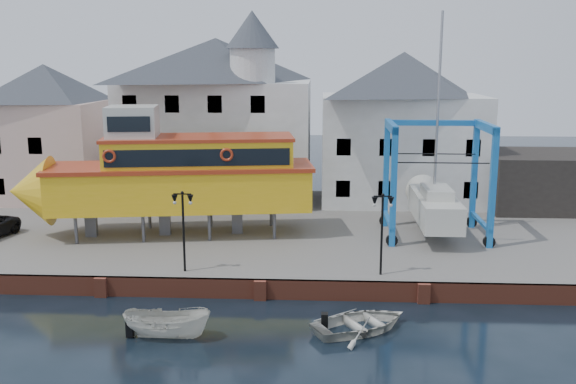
{
  "coord_description": "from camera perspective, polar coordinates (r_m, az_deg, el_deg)",
  "views": [
    {
      "loc": [
        2.97,
        -29.88,
        11.7
      ],
      "look_at": [
        1.0,
        7.0,
        4.0
      ],
      "focal_mm": 40.0,
      "sensor_mm": 36.0,
      "label": 1
    }
  ],
  "objects": [
    {
      "name": "building_white_right",
      "position": [
        49.51,
        10.09,
        5.68
      ],
      "size": [
        12.0,
        8.0,
        11.2
      ],
      "color": "silver",
      "rests_on": "hardstanding"
    },
    {
      "name": "travel_lift",
      "position": [
        40.76,
        12.76,
        -0.49
      ],
      "size": [
        6.29,
        8.9,
        13.43
      ],
      "rotation": [
        0.0,
        0.0,
        -0.0
      ],
      "color": "#1250AC",
      "rests_on": "hardstanding"
    },
    {
      "name": "motorboat_a",
      "position": [
        28.56,
        -10.67,
        -12.62
      ],
      "size": [
        3.86,
        1.56,
        1.47
      ],
      "primitive_type": "imported",
      "rotation": [
        0.0,
        0.0,
        1.54
      ],
      "color": "beige",
      "rests_on": "ground"
    },
    {
      "name": "ground",
      "position": [
        32.23,
        -2.47,
        -9.52
      ],
      "size": [
        140.0,
        140.0,
        0.0
      ],
      "primitive_type": "plane",
      "color": "black",
      "rests_on": "ground"
    },
    {
      "name": "building_pink",
      "position": [
        52.57,
        -20.56,
        4.97
      ],
      "size": [
        8.0,
        7.0,
        10.3
      ],
      "color": "#CBAA99",
      "rests_on": "hardstanding"
    },
    {
      "name": "tour_boat",
      "position": [
        39.78,
        -10.99,
        1.49
      ],
      "size": [
        18.65,
        6.88,
        7.94
      ],
      "rotation": [
        0.0,
        0.0,
        0.14
      ],
      "color": "#59595E",
      "rests_on": "hardstanding"
    },
    {
      "name": "lamp_post_left",
      "position": [
        32.73,
        -9.33,
        -1.68
      ],
      "size": [
        1.12,
        0.32,
        4.2
      ],
      "color": "black",
      "rests_on": "hardstanding"
    },
    {
      "name": "shed_dark",
      "position": [
        50.31,
        21.59,
        0.98
      ],
      "size": [
        8.0,
        7.0,
        4.0
      ],
      "primitive_type": "cube",
      "color": "black",
      "rests_on": "hardstanding"
    },
    {
      "name": "hardstanding",
      "position": [
        42.49,
        -1.06,
        -3.51
      ],
      "size": [
        44.0,
        22.0,
        1.0
      ],
      "primitive_type": "cube",
      "color": "#65635E",
      "rests_on": "ground"
    },
    {
      "name": "motorboat_b",
      "position": [
        29.0,
        6.49,
        -12.1
      ],
      "size": [
        5.45,
        4.94,
        0.93
      ],
      "primitive_type": "imported",
      "rotation": [
        0.0,
        0.0,
        2.07
      ],
      "color": "beige",
      "rests_on": "ground"
    },
    {
      "name": "building_white_main",
      "position": [
        49.1,
        -6.18,
        6.62
      ],
      "size": [
        14.0,
        8.3,
        14.0
      ],
      "color": "silver",
      "rests_on": "hardstanding"
    },
    {
      "name": "quay_wall",
      "position": [
        32.15,
        -2.46,
        -8.62
      ],
      "size": [
        44.0,
        0.47,
        1.0
      ],
      "color": "brown",
      "rests_on": "ground"
    },
    {
      "name": "lamp_post_right",
      "position": [
        32.13,
        8.39,
        -1.9
      ],
      "size": [
        1.12,
        0.32,
        4.2
      ],
      "color": "black",
      "rests_on": "hardstanding"
    }
  ]
}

